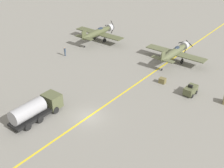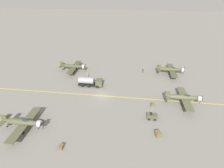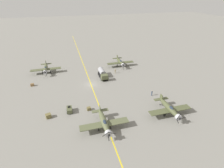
{
  "view_description": "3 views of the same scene",
  "coord_description": "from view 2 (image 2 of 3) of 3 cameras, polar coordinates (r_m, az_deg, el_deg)",
  "views": [
    {
      "loc": [
        24.64,
        -26.3,
        25.34
      ],
      "look_at": [
        0.73,
        4.43,
        3.58
      ],
      "focal_mm": 50.0,
      "sensor_mm": 36.0,
      "label": 1
    },
    {
      "loc": [
        43.27,
        8.82,
        29.5
      ],
      "look_at": [
        -3.82,
        2.75,
        2.15
      ],
      "focal_mm": 28.0,
      "sensor_mm": 36.0,
      "label": 2
    },
    {
      "loc": [
        8.0,
        55.6,
        30.07
      ],
      "look_at": [
        -5.41,
        8.8,
        3.94
      ],
      "focal_mm": 28.0,
      "sensor_mm": 36.0,
      "label": 3
    }
  ],
  "objects": [
    {
      "name": "supply_crate_mid_lane",
      "position": [
        49.86,
        13.09,
        -6.6
      ],
      "size": [
        1.14,
        0.98,
        0.89
      ],
      "primitive_type": "cube",
      "rotation": [
        0.0,
        0.0,
        0.08
      ],
      "color": "brown",
      "rests_on": "ground"
    },
    {
      "name": "airplane_far_left",
      "position": [
        68.2,
        18.71,
        4.52
      ],
      "size": [
        12.0,
        9.98,
        3.65
      ],
      "rotation": [
        0.0,
        0.0,
        -0.07
      ],
      "color": "#4D5233",
      "rests_on": "ground"
    },
    {
      "name": "airplane_far_center",
      "position": [
        52.68,
        22.42,
        -4.07
      ],
      "size": [
        12.0,
        9.98,
        3.65
      ],
      "rotation": [
        0.0,
        0.0,
        -0.06
      ],
      "color": "#575C3D",
      "rests_on": "ground"
    },
    {
      "name": "ground_crew_walking",
      "position": [
        67.35,
        10.11,
        4.41
      ],
      "size": [
        0.39,
        0.39,
        1.81
      ],
      "color": "#334256",
      "rests_on": "ground"
    },
    {
      "name": "taxiway_stripe",
      "position": [
        53.1,
        -3.48,
        -3.85
      ],
      "size": [
        0.3,
        160.0,
        0.01
      ],
      "primitive_type": "cube",
      "color": "yellow",
      "rests_on": "ground"
    },
    {
      "name": "airplane_near_right",
      "position": [
        45.63,
        -27.05,
        -11.05
      ],
      "size": [
        12.0,
        9.98,
        3.65
      ],
      "rotation": [
        0.0,
        0.0,
        -0.26
      ],
      "color": "#515637",
      "rests_on": "ground"
    },
    {
      "name": "supply_crate_by_tanker",
      "position": [
        41.57,
        14.76,
        -15.44
      ],
      "size": [
        1.64,
        1.49,
        1.13
      ],
      "primitive_type": "cube",
      "rotation": [
        0.0,
        0.0,
        0.31
      ],
      "color": "brown",
      "rests_on": "ground"
    },
    {
      "name": "supply_crate_outboard",
      "position": [
        39.44,
        -16.32,
        -19.14
      ],
      "size": [
        1.13,
        0.96,
        0.89
      ],
      "primitive_type": "cube",
      "rotation": [
        0.0,
        0.0,
        -0.07
      ],
      "color": "brown",
      "rests_on": "ground"
    },
    {
      "name": "airplane_near_left",
      "position": [
        68.87,
        -12.51,
        5.69
      ],
      "size": [
        12.0,
        9.98,
        3.65
      ],
      "rotation": [
        0.0,
        0.0,
        -0.1
      ],
      "color": "#494E30",
      "rests_on": "ground"
    },
    {
      "name": "fuel_tanker",
      "position": [
        57.79,
        -7.02,
        0.74
      ],
      "size": [
        2.68,
        8.0,
        2.98
      ],
      "color": "black",
      "rests_on": "ground"
    },
    {
      "name": "ground_plane",
      "position": [
        53.1,
        -3.48,
        -3.86
      ],
      "size": [
        400.0,
        400.0,
        0.0
      ],
      "primitive_type": "plane",
      "color": "gray"
    },
    {
      "name": "tow_tractor",
      "position": [
        45.4,
        12.89,
        -10.2
      ],
      "size": [
        1.57,
        2.6,
        1.79
      ],
      "color": "#515638",
      "rests_on": "ground"
    },
    {
      "name": "ground_crew_inspecting",
      "position": [
        63.58,
        -7.98,
        3.01
      ],
      "size": [
        0.4,
        0.4,
        1.84
      ],
      "color": "tan",
      "rests_on": "ground"
    }
  ]
}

